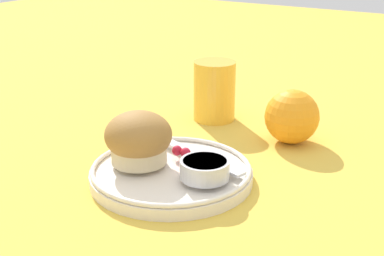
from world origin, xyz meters
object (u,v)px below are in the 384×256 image
muffin (139,139)px  orange_fruit (292,117)px  butter_knife (193,153)px  juice_glass (214,91)px

muffin → orange_fruit: muffin is taller
butter_knife → orange_fruit: orange_fruit is taller
orange_fruit → muffin: bearing=-119.1°
butter_knife → juice_glass: size_ratio=1.79×
muffin → juice_glass: size_ratio=0.87×
muffin → juice_glass: (-0.03, 0.23, -0.00)m
juice_glass → muffin: bearing=-83.1°
butter_knife → juice_glass: (-0.07, 0.18, 0.03)m
muffin → orange_fruit: size_ratio=1.06×
butter_knife → orange_fruit: (0.07, 0.15, 0.02)m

